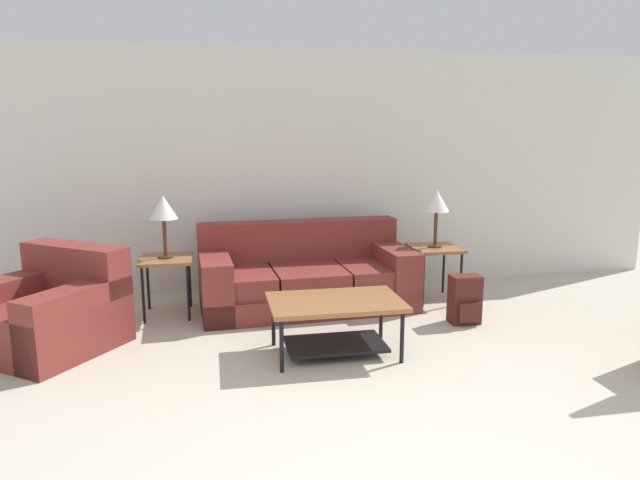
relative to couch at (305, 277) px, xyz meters
name	(u,v)px	position (x,y,z in m)	size (l,w,h in m)	color
wall_back	(298,171)	(0.05, 0.72, 1.01)	(8.67, 0.06, 2.60)	silver
couch	(305,277)	(0.00, 0.00, 0.00)	(2.13, 1.10, 0.82)	maroon
armchair	(49,314)	(-2.23, -0.73, -0.01)	(1.37, 1.36, 0.80)	maroon
coffee_table	(335,314)	(0.02, -1.30, 0.04)	(1.04, 0.66, 0.44)	#935B33
side_table_left	(166,264)	(-1.34, -0.05, 0.21)	(0.48, 0.52, 0.56)	#935B33
side_table_right	(435,253)	(1.35, -0.05, 0.21)	(0.48, 0.52, 0.56)	#935B33
table_lamp_left	(163,209)	(-1.34, -0.05, 0.73)	(0.26, 0.26, 0.59)	#472D1E
table_lamp_right	(437,202)	(1.35, -0.05, 0.73)	(0.26, 0.26, 0.59)	#472D1E
backpack	(465,300)	(1.34, -0.81, -0.07)	(0.27, 0.25, 0.45)	#4C1E19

